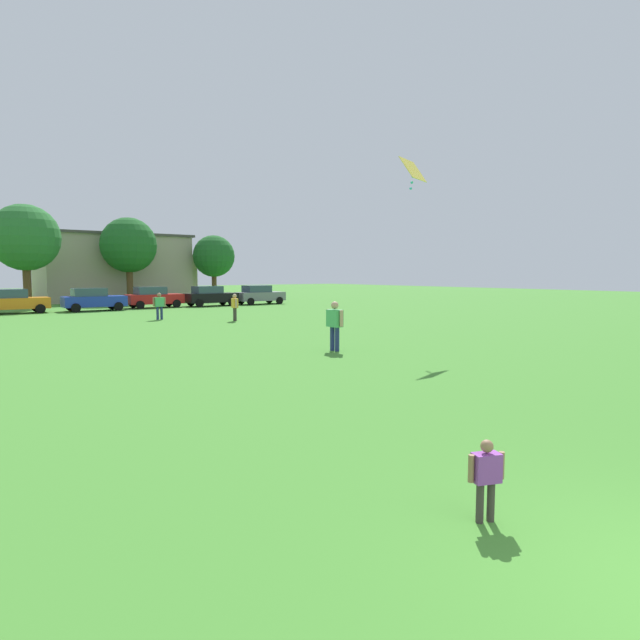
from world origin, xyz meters
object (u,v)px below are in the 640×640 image
object	(u,v)px
parked_car_red_3	(154,297)
kite	(413,171)
parked_car_orange_1	(13,301)
parked_car_gray_5	(259,295)
tree_center	(25,238)
bystander_near_trees	(159,304)
tree_far_right	(214,256)
adult_bystander	(335,322)
bystander_midfield	(235,305)
parked_car_black_4	(210,296)
parked_car_blue_2	(93,299)
tree_right	(129,245)
child_kite_flyer	(486,473)

from	to	relation	value
parked_car_red_3	kite	bearing A→B (deg)	-89.55
kite	parked_car_orange_1	world-z (taller)	kite
parked_car_gray_5	tree_center	xyz separation A→B (m)	(-17.42, 6.76, 4.70)
bystander_near_trees	tree_center	bearing A→B (deg)	-70.19
kite	tree_far_right	world-z (taller)	kite
adult_bystander	tree_center	size ratio (longest dim) A/B	0.21
bystander_midfield	parked_car_black_4	xyz separation A→B (m)	(4.82, 13.91, -0.08)
tree_center	bystander_midfield	bearing A→B (deg)	-68.90
parked_car_blue_2	parked_car_gray_5	world-z (taller)	same
tree_far_right	bystander_midfield	bearing A→B (deg)	-112.24
adult_bystander	parked_car_orange_1	world-z (taller)	adult_bystander
bystander_midfield	parked_car_red_3	xyz separation A→B (m)	(0.20, 14.53, -0.08)
bystander_midfield	kite	size ratio (longest dim) A/B	1.12
parked_car_orange_1	parked_car_blue_2	size ratio (longest dim) A/B	1.00
parked_car_blue_2	parked_car_black_4	bearing A→B (deg)	2.01
bystander_near_trees	tree_center	xyz separation A→B (m)	(-4.72, 17.11, 4.61)
tree_right	adult_bystander	bearing A→B (deg)	-95.31
adult_bystander	bystander_midfield	distance (m)	13.02
adult_bystander	tree_far_right	distance (m)	37.90
kite	parked_car_red_3	size ratio (longest dim) A/B	0.33
kite	tree_center	xyz separation A→B (m)	(-8.36, 34.10, -0.95)
parked_car_red_3	tree_center	xyz separation A→B (m)	(-8.14, 6.02, 4.70)
adult_bystander	parked_car_red_3	distance (m)	27.43
adult_bystander	parked_car_gray_5	size ratio (longest dim) A/B	0.41
tree_far_right	tree_center	bearing A→B (deg)	-171.88
parked_car_gray_5	tree_center	distance (m)	19.26
child_kite_flyer	parked_car_red_3	distance (m)	39.68
parked_car_blue_2	tree_center	distance (m)	9.05
kite	parked_car_red_3	world-z (taller)	kite
bystander_near_trees	child_kite_flyer	bearing A→B (deg)	82.15
bystander_midfield	tree_center	size ratio (longest dim) A/B	0.19
parked_car_orange_1	parked_car_red_3	xyz separation A→B (m)	(9.88, 0.38, 0.00)
kite	tree_far_right	xyz separation A→B (m)	(8.99, 36.58, -2.02)
bystander_midfield	tree_right	bearing A→B (deg)	-169.07
parked_car_gray_5	tree_right	bearing A→B (deg)	135.37
adult_bystander	parked_car_red_3	xyz separation A→B (m)	(2.78, 27.29, -0.19)
kite	parked_car_gray_5	xyz separation A→B (m)	(9.06, 27.35, -5.65)
child_kite_flyer	parked_car_gray_5	bearing A→B (deg)	84.80
parked_car_blue_2	tree_center	bearing A→B (deg)	115.52
parked_car_red_3	parked_car_black_4	xyz separation A→B (m)	(4.62, -0.62, 0.00)
parked_car_blue_2	parked_car_red_3	size ratio (longest dim) A/B	1.00
tree_center	tree_right	xyz separation A→B (m)	(8.63, 1.91, -0.25)
bystander_near_trees	kite	size ratio (longest dim) A/B	1.14
parked_car_blue_2	tree_right	distance (m)	11.27
parked_car_orange_1	tree_center	xyz separation A→B (m)	(1.75, 6.40, 4.70)
adult_bystander	parked_car_gray_5	distance (m)	29.17
bystander_near_trees	parked_car_black_4	size ratio (longest dim) A/B	0.37
kite	parked_car_orange_1	xyz separation A→B (m)	(-10.11, 27.70, -5.65)
bystander_midfield	tree_far_right	size ratio (longest dim) A/B	0.24
tree_far_right	adult_bystander	bearing A→B (deg)	-108.52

